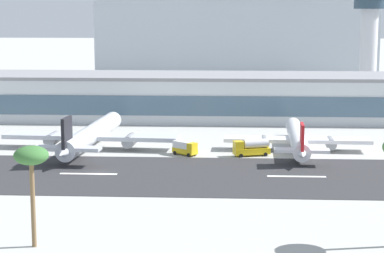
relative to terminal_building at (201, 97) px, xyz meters
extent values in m
plane|color=#A8A8A3|center=(-18.18, -76.27, -6.96)|extent=(1400.00, 1400.00, 0.00)
cube|color=#2D2D30|center=(-18.18, -77.62, -6.92)|extent=(800.00, 35.52, 0.08)
cube|color=white|center=(-19.98, -77.62, -6.88)|extent=(12.00, 1.20, 0.01)
cube|color=white|center=(23.01, -77.62, -6.88)|extent=(12.00, 1.20, 0.01)
cube|color=silver|center=(0.00, 0.06, -0.50)|extent=(185.86, 27.18, 12.92)
cube|color=#476075|center=(0.00, -13.68, -1.15)|extent=(180.28, 0.30, 5.81)
cube|color=gray|center=(0.00, 0.06, 6.45)|extent=(187.72, 27.45, 1.00)
cylinder|color=silver|center=(59.44, 44.14, 10.02)|extent=(6.25, 6.25, 33.96)
cylinder|color=#2D4251|center=(59.44, 44.14, 29.02)|extent=(11.74, 11.74, 4.04)
cube|color=#A8B2BC|center=(11.42, 126.58, 16.51)|extent=(132.29, 27.43, 46.95)
cylinder|color=silver|center=(-24.60, -49.47, -3.43)|extent=(7.52, 45.83, 4.56)
sphere|color=silver|center=(-23.12, -26.70, -3.43)|extent=(4.34, 4.34, 4.34)
cone|color=silver|center=(-26.09, -72.24, -3.43)|extent=(4.63, 8.46, 4.11)
cube|color=silver|center=(-24.66, -50.38, -3.88)|extent=(43.48, 9.64, 1.00)
cylinder|color=gray|center=(-14.98, -51.01, -4.68)|extent=(3.38, 6.57, 2.97)
cylinder|color=gray|center=(-34.34, -49.75, -4.68)|extent=(3.38, 6.57, 2.97)
cube|color=silver|center=(-25.97, -70.42, -2.97)|extent=(14.88, 4.71, 0.80)
cube|color=black|center=(-25.97, -70.42, 0.22)|extent=(1.13, 6.19, 7.30)
cylinder|color=black|center=(-24.75, -51.75, -6.34)|extent=(0.82, 0.82, 1.25)
cylinder|color=white|center=(25.58, -49.05, -3.91)|extent=(5.27, 39.53, 3.94)
sphere|color=white|center=(26.25, -29.36, -3.91)|extent=(3.74, 3.74, 3.74)
cone|color=white|center=(24.92, -68.75, -3.91)|extent=(3.78, 7.21, 3.55)
cube|color=white|center=(25.56, -49.84, -4.30)|extent=(35.56, 7.10, 0.87)
cylinder|color=gray|center=(33.51, -50.11, -4.99)|extent=(2.75, 5.60, 2.56)
cylinder|color=gray|center=(17.60, -49.57, -4.99)|extent=(2.75, 5.60, 2.56)
cube|color=white|center=(24.97, -67.18, -3.51)|extent=(12.13, 3.66, 0.69)
cube|color=red|center=(24.97, -67.18, -0.75)|extent=(0.81, 5.34, 6.31)
cylinder|color=black|center=(25.52, -51.02, -6.42)|extent=(0.71, 0.71, 1.08)
cube|color=gold|center=(14.38, -56.95, -5.81)|extent=(8.89, 4.95, 1.40)
cylinder|color=silver|center=(15.36, -56.66, -4.06)|extent=(6.14, 3.68, 2.10)
cube|color=gold|center=(11.29, -57.89, -4.21)|extent=(2.65, 2.88, 1.80)
cylinder|color=black|center=(11.16, -56.57, -6.51)|extent=(0.94, 0.53, 0.90)
cylinder|color=black|center=(11.91, -59.06, -6.51)|extent=(0.94, 0.53, 0.90)
cylinder|color=black|center=(16.85, -54.85, -6.51)|extent=(0.94, 0.53, 0.90)
cylinder|color=black|center=(17.61, -57.34, -6.51)|extent=(0.94, 0.53, 0.90)
cube|color=gold|center=(-1.22, -56.83, -5.91)|extent=(6.25, 5.51, 1.20)
cube|color=silver|center=(-1.80, -56.40, -4.51)|extent=(4.84, 4.43, 1.60)
cube|color=gold|center=(0.51, -58.11, -4.56)|extent=(2.67, 2.77, 1.50)
cylinder|color=black|center=(-0.25, -59.04, -6.51)|extent=(0.89, 0.76, 0.90)
cylinder|color=black|center=(1.18, -57.12, -6.51)|extent=(0.89, 0.76, 0.90)
cylinder|color=black|center=(-3.62, -56.54, -6.51)|extent=(0.89, 0.76, 0.90)
cylinder|color=black|center=(-2.19, -54.61, -6.51)|extent=(0.89, 0.76, 0.90)
cylinder|color=brown|center=(-18.72, -123.57, -0.23)|extent=(0.67, 0.67, 13.46)
ellipsoid|color=#386B33|center=(-18.72, -123.57, 6.49)|extent=(4.95, 4.95, 2.72)
camera|label=1|loc=(9.46, -221.60, 26.97)|focal=67.15mm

